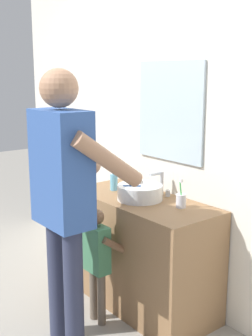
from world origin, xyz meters
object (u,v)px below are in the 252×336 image
(adult_parent, at_px, (65,186))
(child_toddler, at_px, (98,255))
(toothbrush_cup, at_px, (181,200))
(soap_bottle, at_px, (114,182))

(adult_parent, bearing_deg, child_toddler, 103.10)
(toothbrush_cup, distance_m, soap_bottle, 0.66)
(soap_bottle, distance_m, child_toddler, 0.65)
(child_toddler, bearing_deg, soap_bottle, 130.15)
(toothbrush_cup, relative_size, child_toddler, 0.24)
(soap_bottle, bearing_deg, child_toddler, -49.85)
(soap_bottle, distance_m, adult_parent, 0.80)
(soap_bottle, xyz_separation_m, child_toddler, (0.33, -0.39, -0.41))
(soap_bottle, relative_size, adult_parent, 0.09)
(toothbrush_cup, height_order, child_toddler, toothbrush_cup)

